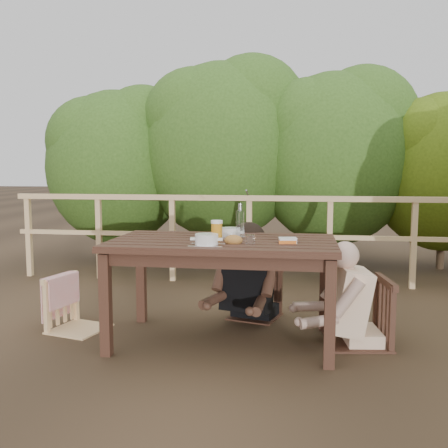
# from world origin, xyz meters

# --- Properties ---
(ground) EXTENTS (60.00, 60.00, 0.00)m
(ground) POSITION_xyz_m (0.00, 0.00, 0.00)
(ground) COLOR #473321
(ground) RESTS_ON ground
(table) EXTENTS (1.67, 0.94, 0.77)m
(table) POSITION_xyz_m (0.00, 0.00, 0.39)
(table) COLOR #371F16
(table) RESTS_ON ground
(chair_left) EXTENTS (0.50, 0.50, 0.83)m
(chair_left) POSITION_xyz_m (-1.21, 0.11, 0.42)
(chair_left) COLOR #DDB27A
(chair_left) RESTS_ON ground
(chair_far) EXTENTS (0.50, 0.50, 0.82)m
(chair_far) POSITION_xyz_m (0.18, 0.67, 0.41)
(chair_far) COLOR #371F16
(chair_far) RESTS_ON ground
(chair_right) EXTENTS (0.52, 0.52, 0.94)m
(chair_right) POSITION_xyz_m (1.01, 0.12, 0.47)
(chair_right) COLOR #371F16
(chair_right) RESTS_ON ground
(woman) EXTENTS (0.69, 0.77, 1.31)m
(woman) POSITION_xyz_m (0.18, 0.69, 0.66)
(woman) COLOR black
(woman) RESTS_ON ground
(diner_right) EXTENTS (0.70, 0.59, 1.28)m
(diner_right) POSITION_xyz_m (1.04, 0.12, 0.64)
(diner_right) COLOR beige
(diner_right) RESTS_ON ground
(railing) EXTENTS (5.60, 0.10, 1.01)m
(railing) POSITION_xyz_m (0.00, 2.00, 0.51)
(railing) COLOR #DDB27A
(railing) RESTS_ON ground
(hedge_row) EXTENTS (6.60, 1.60, 3.80)m
(hedge_row) POSITION_xyz_m (0.40, 3.20, 1.90)
(hedge_row) COLOR #2F4E19
(hedge_row) RESTS_ON ground
(soup_near) EXTENTS (0.28, 0.28, 0.09)m
(soup_near) POSITION_xyz_m (-0.08, -0.26, 0.82)
(soup_near) COLOR white
(soup_near) RESTS_ON table
(soup_far) EXTENTS (0.26, 0.26, 0.09)m
(soup_far) POSITION_xyz_m (0.03, 0.17, 0.81)
(soup_far) COLOR silver
(soup_far) RESTS_ON table
(bread_roll) EXTENTS (0.13, 0.10, 0.08)m
(bread_roll) POSITION_xyz_m (0.10, -0.17, 0.81)
(bread_roll) COLOR #B27E36
(bread_roll) RESTS_ON table
(beer_glass) EXTENTS (0.09, 0.09, 0.17)m
(beer_glass) POSITION_xyz_m (-0.04, -0.04, 0.85)
(beer_glass) COLOR gold
(beer_glass) RESTS_ON table
(bottle) EXTENTS (0.07, 0.07, 0.28)m
(bottle) POSITION_xyz_m (0.11, 0.13, 0.91)
(bottle) COLOR white
(bottle) RESTS_ON table
(tumbler) EXTENTS (0.07, 0.07, 0.08)m
(tumbler) POSITION_xyz_m (0.22, -0.19, 0.81)
(tumbler) COLOR silver
(tumbler) RESTS_ON table
(butter_tub) EXTENTS (0.14, 0.11, 0.05)m
(butter_tub) POSITION_xyz_m (0.48, -0.10, 0.80)
(butter_tub) COLOR white
(butter_tub) RESTS_ON table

